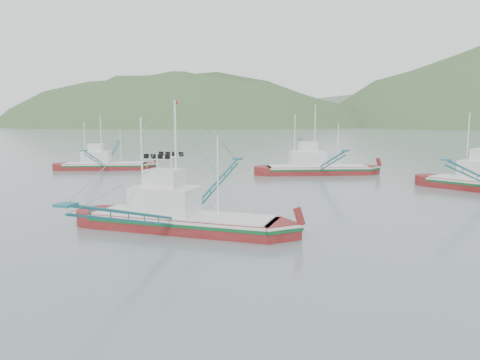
% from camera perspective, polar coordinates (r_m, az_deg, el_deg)
% --- Properties ---
extents(ground, '(1200.00, 1200.00, 0.00)m').
position_cam_1_polar(ground, '(33.89, -3.23, -6.68)').
color(ground, slate).
rests_on(ground, ground).
extents(main_boat, '(14.18, 25.69, 10.39)m').
position_cam_1_polar(main_boat, '(35.20, -7.38, -3.70)').
color(main_boat, maroon).
rests_on(main_boat, ground).
extents(bg_boat_far, '(15.19, 25.65, 10.87)m').
position_cam_1_polar(bg_boat_far, '(69.37, 9.36, 2.49)').
color(bg_boat_far, maroon).
rests_on(bg_boat_far, ground).
extents(bg_boat_left, '(13.25, 22.42, 9.45)m').
position_cam_1_polar(bg_boat_left, '(77.57, -16.25, 2.61)').
color(bg_boat_left, maroon).
rests_on(bg_boat_left, ground).
extents(headland_left, '(448.00, 308.00, 210.00)m').
position_cam_1_polar(headland_left, '(435.28, -7.85, 6.60)').
color(headland_left, '#3B5B2F').
rests_on(headland_left, ground).
extents(ridge_distant, '(960.00, 400.00, 240.00)m').
position_cam_1_polar(ridge_distant, '(590.82, 20.26, 6.48)').
color(ridge_distant, slate).
rests_on(ridge_distant, ground).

